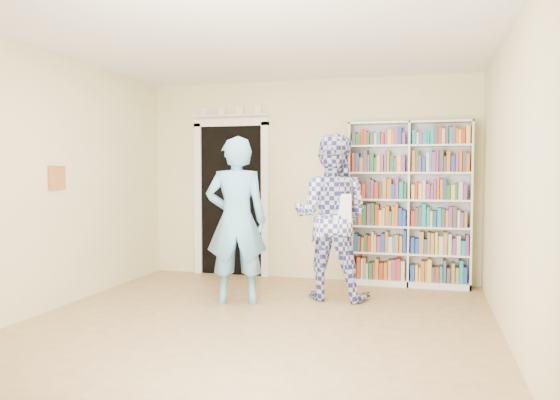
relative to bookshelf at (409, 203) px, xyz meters
name	(u,v)px	position (x,y,z in m)	size (l,w,h in m)	color
floor	(251,328)	(-1.35, -2.34, -1.06)	(5.00, 5.00, 0.00)	#8E6744
ceiling	(250,35)	(-1.35, -2.34, 1.64)	(5.00, 5.00, 0.00)	white
wall_back	(308,180)	(-1.35, 0.16, 0.29)	(4.50, 4.50, 0.00)	beige
wall_left	(43,183)	(-3.60, -2.34, 0.29)	(5.00, 5.00, 0.00)	beige
wall_right	(514,186)	(0.90, -2.34, 0.29)	(5.00, 5.00, 0.00)	beige
bookshelf	(409,203)	(0.00, 0.00, 0.00)	(1.52, 0.29, 2.10)	white
doorway	(231,192)	(-2.45, 0.13, 0.12)	(1.10, 0.08, 2.43)	black
wall_art	(57,178)	(-3.58, -2.14, 0.34)	(0.03, 0.25, 0.25)	brown
man_blue	(236,221)	(-1.81, -1.45, -0.14)	(0.67, 0.44, 1.84)	#66AEE3
man_plaid	(331,217)	(-0.84, -0.94, -0.11)	(0.92, 0.72, 1.89)	navy
paper_sheet	(341,208)	(-0.69, -1.19, 0.00)	(0.22, 0.01, 0.31)	white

